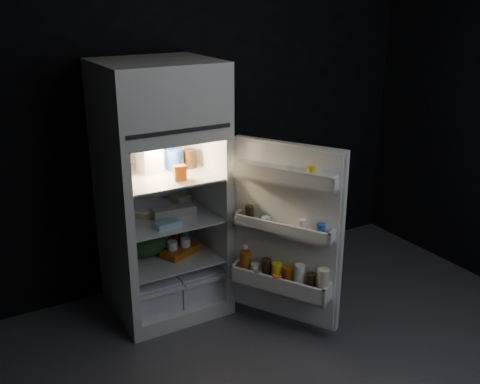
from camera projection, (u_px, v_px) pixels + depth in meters
wall_back at (185, 110)px, 4.21m from camera, size 4.00×0.00×2.70m
refrigerator at (160, 182)px, 3.85m from camera, size 0.76×0.71×1.78m
fridge_door at (285, 238)px, 3.64m from camera, size 0.53×0.72×1.22m
milk_jug at (149, 155)px, 3.80m from camera, size 0.16×0.16×0.24m
mayo_jar at (174, 160)px, 3.86m from camera, size 0.15×0.15×0.14m
jam_jar at (190, 158)px, 3.91m from camera, size 0.10×0.10×0.13m
amber_bottle at (119, 159)px, 3.74m from camera, size 0.11×0.11×0.22m
small_carton at (180, 173)px, 3.65m from camera, size 0.09×0.07×0.10m
egg_carton at (174, 211)px, 3.86m from camera, size 0.31×0.14×0.07m
pie at (149, 209)px, 3.95m from camera, size 0.31×0.31×0.04m
flat_package at (168, 224)px, 3.69m from camera, size 0.17×0.10×0.04m
wrapped_pkg at (180, 198)px, 4.13m from camera, size 0.16×0.14×0.05m
produce_bag at (144, 242)px, 3.95m from camera, size 0.43×0.40×0.20m
yogurt_tray at (180, 251)px, 3.99m from camera, size 0.31×0.25×0.05m
small_can_red at (176, 234)px, 4.21m from camera, size 0.07×0.07×0.09m
small_can_silver at (185, 236)px, 4.18m from camera, size 0.09×0.09×0.09m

